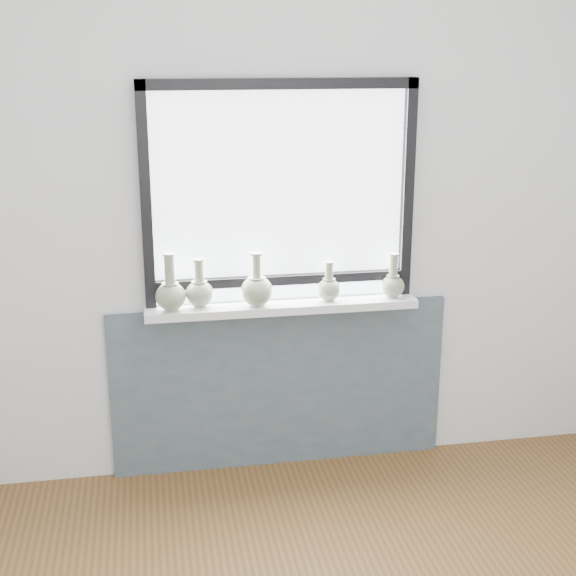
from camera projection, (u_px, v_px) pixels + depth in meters
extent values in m
cube|color=silver|center=(278.00, 217.00, 3.85)|extent=(3.60, 0.02, 2.60)
cube|color=#505F68|center=(280.00, 386.00, 4.08)|extent=(1.70, 0.03, 0.86)
cube|color=white|center=(282.00, 306.00, 3.88)|extent=(1.32, 0.18, 0.04)
cube|color=black|center=(146.00, 197.00, 3.66)|extent=(0.05, 0.06, 1.05)
cube|color=black|center=(407.00, 189.00, 3.88)|extent=(0.05, 0.06, 1.05)
cube|color=black|center=(280.00, 84.00, 3.63)|extent=(1.30, 0.06, 0.05)
cube|color=black|center=(280.00, 280.00, 3.89)|extent=(1.20, 0.05, 0.04)
cube|color=white|center=(279.00, 197.00, 3.80)|extent=(1.20, 0.01, 1.00)
cylinder|color=gray|center=(171.00, 309.00, 3.77)|extent=(0.06, 0.06, 0.01)
ellipsoid|color=gray|center=(171.00, 296.00, 3.75)|extent=(0.14, 0.14, 0.13)
cone|color=gray|center=(170.00, 286.00, 3.73)|extent=(0.08, 0.08, 0.03)
cylinder|color=gray|center=(170.00, 271.00, 3.71)|extent=(0.05, 0.05, 0.15)
cylinder|color=gray|center=(169.00, 255.00, 3.69)|extent=(0.06, 0.06, 0.01)
cylinder|color=gray|center=(200.00, 305.00, 3.82)|extent=(0.06, 0.06, 0.01)
ellipsoid|color=gray|center=(200.00, 294.00, 3.80)|extent=(0.14, 0.14, 0.13)
cone|color=gray|center=(199.00, 284.00, 3.78)|extent=(0.07, 0.07, 0.03)
cylinder|color=gray|center=(199.00, 273.00, 3.77)|extent=(0.05, 0.05, 0.12)
cylinder|color=gray|center=(199.00, 260.00, 3.75)|extent=(0.06, 0.06, 0.01)
cylinder|color=gray|center=(257.00, 304.00, 3.83)|extent=(0.07, 0.07, 0.01)
ellipsoid|color=gray|center=(257.00, 291.00, 3.81)|extent=(0.16, 0.16, 0.14)
cone|color=gray|center=(257.00, 280.00, 3.80)|extent=(0.09, 0.09, 0.03)
cylinder|color=gray|center=(257.00, 268.00, 3.78)|extent=(0.04, 0.04, 0.13)
cylinder|color=gray|center=(256.00, 254.00, 3.76)|extent=(0.06, 0.06, 0.01)
cylinder|color=gray|center=(329.00, 299.00, 3.91)|extent=(0.05, 0.05, 0.01)
ellipsoid|color=gray|center=(329.00, 290.00, 3.89)|extent=(0.12, 0.12, 0.11)
cone|color=gray|center=(329.00, 281.00, 3.88)|extent=(0.06, 0.06, 0.03)
cylinder|color=gray|center=(329.00, 273.00, 3.87)|extent=(0.04, 0.04, 0.09)
cylinder|color=gray|center=(329.00, 263.00, 3.85)|extent=(0.05, 0.05, 0.01)
cylinder|color=gray|center=(392.00, 296.00, 3.96)|extent=(0.05, 0.05, 0.01)
ellipsoid|color=gray|center=(393.00, 286.00, 3.95)|extent=(0.12, 0.12, 0.11)
cone|color=gray|center=(393.00, 278.00, 3.93)|extent=(0.06, 0.06, 0.03)
cylinder|color=gray|center=(393.00, 267.00, 3.92)|extent=(0.04, 0.04, 0.12)
cylinder|color=gray|center=(394.00, 255.00, 3.90)|extent=(0.05, 0.05, 0.01)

